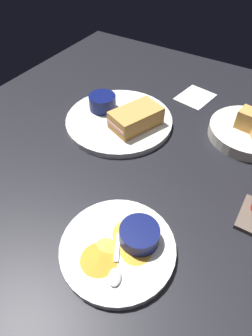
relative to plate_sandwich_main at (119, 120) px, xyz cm
name	(u,v)px	position (x,y,z in cm)	size (l,w,h in cm)	color
ground_plane	(148,152)	(4.72, 11.83, -2.30)	(110.00, 110.00, 3.00)	black
plate_sandwich_main	(119,120)	(0.00, 0.00, 0.00)	(28.98, 28.98, 1.60)	white
sandwich_half_near	(136,118)	(0.36, 5.50, 3.20)	(14.91, 11.87, 4.80)	#C68C42
ramekin_dark_sauce	(102,102)	(-1.44, -6.36, 3.00)	(7.48, 7.48, 4.10)	#0C144C
spoon_by_dark_ramekin	(114,117)	(0.74, -0.98, 1.16)	(5.08, 9.69, 0.80)	silver
plate_chips_companion	(118,248)	(32.48, 20.53, 0.00)	(21.04, 21.04, 1.60)	white
ramekin_light_gravy	(139,234)	(29.32, 23.16, 2.58)	(7.26, 7.26, 3.28)	#0C144C
spoon_by_gravy_ramekin	(115,270)	(36.54, 22.69, 1.16)	(9.40, 5.94, 0.80)	silver
plantain_chip_scatter	(121,247)	(32.42, 21.16, 1.10)	(15.77, 12.62, 0.60)	orange
bread_basket_rear	(250,130)	(-12.31, 31.94, 1.65)	(19.98, 19.98, 7.96)	silver
paper_napkin_folded	(195,97)	(-23.12, 12.98, -0.60)	(11.00, 9.00, 0.40)	white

